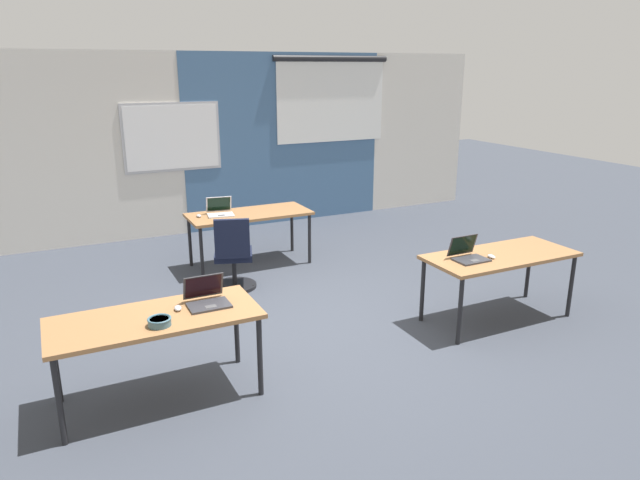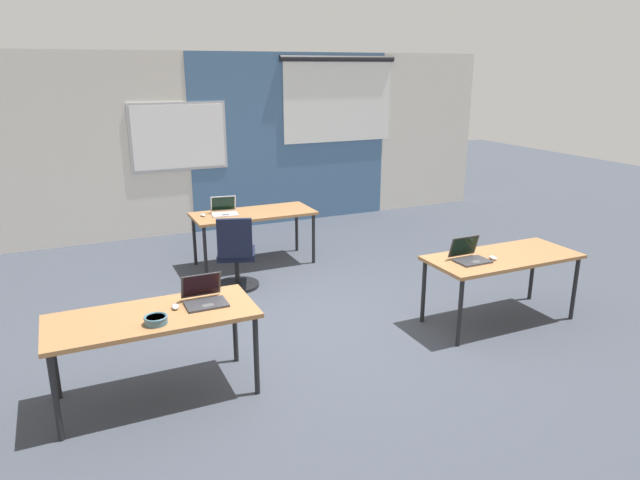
{
  "view_description": "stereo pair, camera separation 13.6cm",
  "coord_description": "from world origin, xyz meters",
  "px_view_note": "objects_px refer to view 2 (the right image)",
  "views": [
    {
      "loc": [
        -2.39,
        -4.82,
        2.57
      ],
      "look_at": [
        -0.06,
        -0.05,
        0.96
      ],
      "focal_mm": 32.21,
      "sensor_mm": 36.0,
      "label": 1
    },
    {
      "loc": [
        -2.27,
        -4.88,
        2.57
      ],
      "look_at": [
        -0.06,
        -0.05,
        0.96
      ],
      "focal_mm": 32.21,
      "sensor_mm": 36.0,
      "label": 2
    }
  ],
  "objects_px": {
    "desk_near_right": "(502,261)",
    "laptop_far_left": "(224,211)",
    "laptop_near_left_inner": "(205,297)",
    "snack_bowl": "(156,319)",
    "mouse_near_left_inner": "(175,307)",
    "chair_far_left": "(236,259)",
    "mouse_far_left": "(203,215)",
    "desk_far_center": "(253,217)",
    "laptop_near_right_inner": "(469,256)",
    "mouse_near_right_inner": "(493,258)",
    "desk_near_left": "(153,321)"
  },
  "relations": [
    {
      "from": "laptop_far_left",
      "to": "chair_far_left",
      "type": "bearing_deg",
      "value": -88.4
    },
    {
      "from": "laptop_near_left_inner",
      "to": "mouse_far_left",
      "type": "distance_m",
      "value": 2.89
    },
    {
      "from": "desk_near_right",
      "to": "laptop_far_left",
      "type": "height_order",
      "value": "laptop_far_left"
    },
    {
      "from": "desk_near_right",
      "to": "laptop_near_left_inner",
      "type": "xyz_separation_m",
      "value": [
        -3.07,
        0.05,
        0.11
      ]
    },
    {
      "from": "desk_far_center",
      "to": "laptop_far_left",
      "type": "relative_size",
      "value": 4.28
    },
    {
      "from": "mouse_far_left",
      "to": "laptop_far_left",
      "type": "bearing_deg",
      "value": -0.94
    },
    {
      "from": "mouse_near_left_inner",
      "to": "desk_near_right",
      "type": "bearing_deg",
      "value": -0.65
    },
    {
      "from": "desk_near_right",
      "to": "laptop_far_left",
      "type": "distance_m",
      "value": 3.57
    },
    {
      "from": "laptop_near_right_inner",
      "to": "laptop_near_left_inner",
      "type": "bearing_deg",
      "value": 178.41
    },
    {
      "from": "desk_near_right",
      "to": "snack_bowl",
      "type": "xyz_separation_m",
      "value": [
        -3.5,
        -0.19,
        0.1
      ]
    },
    {
      "from": "laptop_near_left_inner",
      "to": "mouse_near_right_inner",
      "type": "height_order",
      "value": "laptop_near_left_inner"
    },
    {
      "from": "desk_near_right",
      "to": "laptop_far_left",
      "type": "xyz_separation_m",
      "value": [
        -2.12,
        2.86,
        0.11
      ]
    },
    {
      "from": "desk_near_right",
      "to": "snack_bowl",
      "type": "bearing_deg",
      "value": -176.93
    },
    {
      "from": "desk_near_left",
      "to": "mouse_near_left_inner",
      "type": "relative_size",
      "value": 14.83
    },
    {
      "from": "laptop_near_right_inner",
      "to": "laptop_far_left",
      "type": "relative_size",
      "value": 0.89
    },
    {
      "from": "desk_near_left",
      "to": "laptop_near_left_inner",
      "type": "bearing_deg",
      "value": 6.97
    },
    {
      "from": "mouse_near_left_inner",
      "to": "chair_far_left",
      "type": "xyz_separation_m",
      "value": [
        1.08,
        1.97,
        -0.36
      ]
    },
    {
      "from": "desk_far_center",
      "to": "laptop_near_right_inner",
      "type": "height_order",
      "value": "laptop_near_right_inner"
    },
    {
      "from": "laptop_near_right_inner",
      "to": "mouse_far_left",
      "type": "distance_m",
      "value": 3.48
    },
    {
      "from": "desk_near_right",
      "to": "snack_bowl",
      "type": "relative_size",
      "value": 9.01
    },
    {
      "from": "snack_bowl",
      "to": "desk_near_left",
      "type": "bearing_deg",
      "value": 90.39
    },
    {
      "from": "desk_near_left",
      "to": "mouse_far_left",
      "type": "distance_m",
      "value": 3.07
    },
    {
      "from": "mouse_near_right_inner",
      "to": "chair_far_left",
      "type": "xyz_separation_m",
      "value": [
        -2.06,
        2.07,
        -0.36
      ]
    },
    {
      "from": "desk_near_left",
      "to": "chair_far_left",
      "type": "relative_size",
      "value": 1.74
    },
    {
      "from": "mouse_near_right_inner",
      "to": "chair_far_left",
      "type": "relative_size",
      "value": 0.11
    },
    {
      "from": "snack_bowl",
      "to": "mouse_near_left_inner",
      "type": "bearing_deg",
      "value": 50.35
    },
    {
      "from": "laptop_near_right_inner",
      "to": "laptop_far_left",
      "type": "height_order",
      "value": "laptop_near_right_inner"
    },
    {
      "from": "desk_near_right",
      "to": "snack_bowl",
      "type": "height_order",
      "value": "snack_bowl"
    },
    {
      "from": "mouse_near_right_inner",
      "to": "desk_far_center",
      "type": "bearing_deg",
      "value": 118.81
    },
    {
      "from": "laptop_far_left",
      "to": "mouse_near_right_inner",
      "type": "bearing_deg",
      "value": -47.37
    },
    {
      "from": "mouse_near_left_inner",
      "to": "chair_far_left",
      "type": "height_order",
      "value": "chair_far_left"
    },
    {
      "from": "laptop_near_left_inner",
      "to": "desk_near_right",
      "type": "bearing_deg",
      "value": -1.11
    },
    {
      "from": "laptop_near_right_inner",
      "to": "chair_far_left",
      "type": "xyz_separation_m",
      "value": [
        -1.82,
        1.99,
        -0.39
      ]
    },
    {
      "from": "laptop_near_left_inner",
      "to": "laptop_far_left",
      "type": "bearing_deg",
      "value": 71.26
    },
    {
      "from": "laptop_near_right_inner",
      "to": "snack_bowl",
      "type": "relative_size",
      "value": 1.88
    },
    {
      "from": "mouse_near_left_inner",
      "to": "snack_bowl",
      "type": "height_order",
      "value": "snack_bowl"
    },
    {
      "from": "laptop_near_left_inner",
      "to": "snack_bowl",
      "type": "height_order",
      "value": "laptop_near_left_inner"
    },
    {
      "from": "mouse_near_left_inner",
      "to": "laptop_far_left",
      "type": "xyz_separation_m",
      "value": [
        1.19,
        2.82,
        0.03
      ]
    },
    {
      "from": "laptop_far_left",
      "to": "mouse_far_left",
      "type": "height_order",
      "value": "laptop_far_left"
    },
    {
      "from": "mouse_far_left",
      "to": "mouse_near_right_inner",
      "type": "bearing_deg",
      "value": -52.67
    },
    {
      "from": "mouse_near_left_inner",
      "to": "desk_near_left",
      "type": "bearing_deg",
      "value": -168.72
    },
    {
      "from": "mouse_near_left_inner",
      "to": "chair_far_left",
      "type": "distance_m",
      "value": 2.28
    },
    {
      "from": "chair_far_left",
      "to": "mouse_far_left",
      "type": "bearing_deg",
      "value": -59.82
    },
    {
      "from": "laptop_near_left_inner",
      "to": "laptop_near_right_inner",
      "type": "height_order",
      "value": "laptop_near_right_inner"
    },
    {
      "from": "mouse_far_left",
      "to": "chair_far_left",
      "type": "xyz_separation_m",
      "value": [
        0.17,
        -0.86,
        -0.36
      ]
    },
    {
      "from": "desk_far_center",
      "to": "mouse_near_left_inner",
      "type": "bearing_deg",
      "value": -119.49
    },
    {
      "from": "desk_far_center",
      "to": "snack_bowl",
      "type": "xyz_separation_m",
      "value": [
        -1.75,
        -2.99,
        0.1
      ]
    },
    {
      "from": "laptop_near_left_inner",
      "to": "laptop_far_left",
      "type": "distance_m",
      "value": 2.96
    },
    {
      "from": "mouse_far_left",
      "to": "snack_bowl",
      "type": "xyz_separation_m",
      "value": [
        -1.09,
        -3.05,
        0.02
      ]
    },
    {
      "from": "laptop_near_left_inner",
      "to": "laptop_far_left",
      "type": "relative_size",
      "value": 0.88
    }
  ]
}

